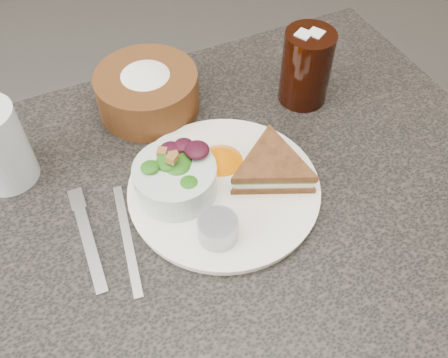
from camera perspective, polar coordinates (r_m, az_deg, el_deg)
dining_table at (r=1.05m, az=-1.98°, el=-15.57°), size 1.00×0.70×0.75m
dinner_plate at (r=0.74m, az=0.00°, el=-1.17°), size 0.28×0.28×0.01m
sandwich at (r=0.74m, az=5.50°, el=1.32°), size 0.19×0.19×0.04m
salad_bowl at (r=0.71m, az=-5.64°, el=0.43°), size 0.16×0.16×0.07m
dressing_ramekin at (r=0.67m, az=-0.69°, el=-5.74°), size 0.07×0.07×0.03m
orange_wedge at (r=0.76m, az=-0.31°, el=2.85°), size 0.09×0.09×0.03m
fork at (r=0.72m, az=-15.17°, el=-7.11°), size 0.02×0.16×0.00m
knife at (r=0.71m, az=-11.01°, el=-6.67°), size 0.04×0.19×0.00m
bread_basket at (r=0.85m, az=-8.81°, el=10.46°), size 0.19×0.19×0.10m
cola_glass at (r=0.86m, az=9.42°, el=12.79°), size 0.11×0.11×0.14m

